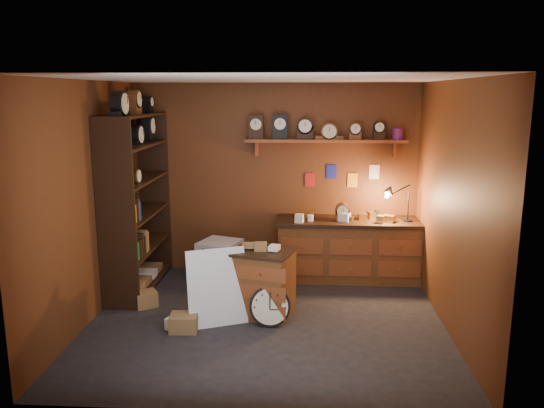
{
  "coord_description": "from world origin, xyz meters",
  "views": [
    {
      "loc": [
        0.4,
        -5.66,
        2.55
      ],
      "look_at": [
        0.04,
        0.35,
        1.29
      ],
      "focal_mm": 35.0,
      "sensor_mm": 36.0,
      "label": 1
    }
  ],
  "objects_px": {
    "shelving_unit": "(134,195)",
    "workbench": "(349,246)",
    "big_round_clock": "(270,306)",
    "low_cabinet": "(262,280)"
  },
  "relations": [
    {
      "from": "workbench",
      "to": "shelving_unit",
      "type": "bearing_deg",
      "value": -170.13
    },
    {
      "from": "big_round_clock",
      "to": "shelving_unit",
      "type": "bearing_deg",
      "value": 148.99
    },
    {
      "from": "low_cabinet",
      "to": "workbench",
      "type": "bearing_deg",
      "value": 66.55
    },
    {
      "from": "big_round_clock",
      "to": "workbench",
      "type": "bearing_deg",
      "value": 58.06
    },
    {
      "from": "shelving_unit",
      "to": "workbench",
      "type": "xyz_separation_m",
      "value": [
        2.84,
        0.49,
        -0.78
      ]
    },
    {
      "from": "shelving_unit",
      "to": "big_round_clock",
      "type": "xyz_separation_m",
      "value": [
        1.84,
        -1.11,
        -1.03
      ]
    },
    {
      "from": "workbench",
      "to": "big_round_clock",
      "type": "height_order",
      "value": "workbench"
    },
    {
      "from": "shelving_unit",
      "to": "workbench",
      "type": "height_order",
      "value": "shelving_unit"
    },
    {
      "from": "shelving_unit",
      "to": "workbench",
      "type": "bearing_deg",
      "value": 9.87
    },
    {
      "from": "shelving_unit",
      "to": "low_cabinet",
      "type": "bearing_deg",
      "value": -25.03
    }
  ]
}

